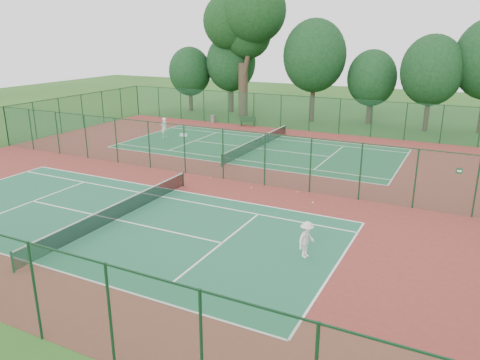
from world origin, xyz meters
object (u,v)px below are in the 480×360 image
player_near (306,240)px  player_far (164,128)px  trash_bin (213,119)px  big_tree (245,20)px  kit_bag (184,135)px  bench (248,121)px

player_near → player_far: player_far is taller
player_far → trash_bin: (0.26, 8.73, -0.54)m
big_tree → player_near: bearing=-59.5°
player_near → player_far: 26.60m
kit_bag → player_far: bearing=-142.1°
bench → kit_bag: (-3.27, -7.33, -0.42)m
player_near → trash_bin: size_ratio=2.00×
bench → big_tree: (-3.24, 5.84, 10.27)m
player_near → trash_bin: (-19.83, 26.16, -0.43)m
kit_bag → big_tree: big_tree is taller
trash_bin → kit_bag: (1.03, -7.41, -0.29)m
player_near → player_far: bearing=63.9°
player_far → player_near: bearing=71.4°
player_near → bench: bearing=45.6°
trash_bin → player_near: bearing=-52.8°
bench → big_tree: size_ratio=0.12×
player_near → bench: size_ratio=0.94×
bench → big_tree: 12.25m
player_far → big_tree: 17.58m
player_far → big_tree: bearing=-163.0°
player_far → big_tree: (1.33, 14.50, 9.85)m
trash_bin → bench: size_ratio=0.47×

